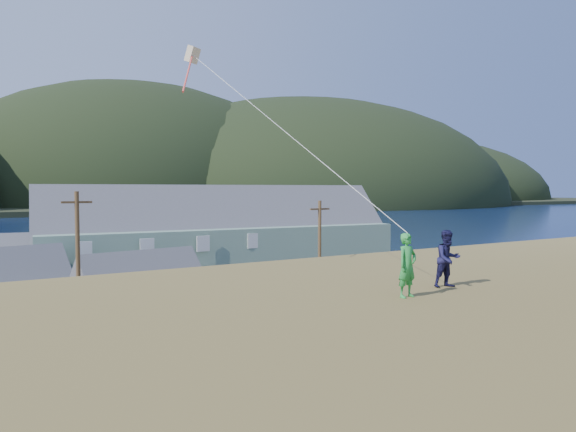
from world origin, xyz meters
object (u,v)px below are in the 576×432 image
at_px(shed_palegreen_near, 0,291).
at_px(kite_flyer_navy, 448,259).
at_px(kite_flyer_green, 407,265).
at_px(shed_white, 144,295).
at_px(lodge, 223,239).
at_px(wharf, 1,269).

xyz_separation_m(shed_palegreen_near, kite_flyer_navy, (9.95, -31.92, 5.42)).
height_order(kite_flyer_green, kite_flyer_navy, kite_flyer_green).
bearing_deg(shed_palegreen_near, kite_flyer_navy, -86.42).
bearing_deg(kite_flyer_navy, shed_white, 103.07).
distance_m(lodge, kite_flyer_navy, 40.18).
height_order(shed_white, kite_flyer_navy, kite_flyer_navy).
bearing_deg(wharf, shed_palegreen_near, -90.71).
relative_size(wharf, kite_flyer_green, 16.93).
xyz_separation_m(wharf, shed_white, (8.15, -33.63, 2.10)).
distance_m(shed_palegreen_near, kite_flyer_green, 33.77).
relative_size(lodge, shed_palegreen_near, 3.45).
height_order(wharf, kite_flyer_navy, kite_flyer_navy).
relative_size(wharf, lodge, 0.73).
relative_size(shed_white, kite_flyer_navy, 6.03).
bearing_deg(kite_flyer_green, kite_flyer_navy, 4.65).
relative_size(shed_palegreen_near, shed_white, 1.13).
bearing_deg(kite_flyer_green, lodge, 65.42).
bearing_deg(kite_flyer_green, shed_white, 81.37).
bearing_deg(shed_white, wharf, 94.10).
distance_m(wharf, shed_white, 34.67).
xyz_separation_m(lodge, shed_palegreen_near, (-19.91, -6.87, -2.20)).
bearing_deg(kite_flyer_navy, kite_flyer_green, -157.67).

